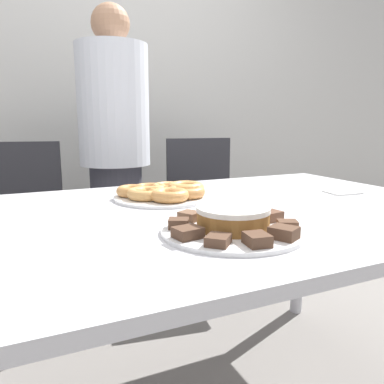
{
  "coord_description": "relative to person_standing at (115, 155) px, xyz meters",
  "views": [
    {
      "loc": [
        -0.47,
        -0.97,
        0.98
      ],
      "look_at": [
        -0.03,
        -0.01,
        0.78
      ],
      "focal_mm": 35.0,
      "sensor_mm": 36.0,
      "label": 1
    }
  ],
  "objects": [
    {
      "name": "donut_7",
      "position": [
        -0.04,
        -0.7,
        -0.06
      ],
      "size": [
        0.12,
        0.12,
        0.03
      ],
      "color": "#C68447",
      "rests_on": "plate_donuts"
    },
    {
      "name": "lamington_8",
      "position": [
        0.1,
        -1.27,
        -0.07
      ],
      "size": [
        0.06,
        0.05,
        0.02
      ],
      "rotation": [
        0.0,
        0.0,
        5.82
      ],
      "color": "#513828",
      "rests_on": "plate_cake"
    },
    {
      "name": "office_chair_right",
      "position": [
        0.51,
        -0.04,
        -0.39
      ],
      "size": [
        0.5,
        0.5,
        0.88
      ],
      "rotation": [
        0.0,
        0.0,
        -0.16
      ],
      "color": "black",
      "rests_on": "ground_plane"
    },
    {
      "name": "frosted_cake",
      "position": [
        -0.01,
        -1.21,
        -0.05
      ],
      "size": [
        0.17,
        0.17,
        0.05
      ],
      "color": "#9E662D",
      "rests_on": "plate_cake"
    },
    {
      "name": "donut_4",
      "position": [
        0.04,
        -0.82,
        -0.06
      ],
      "size": [
        0.13,
        0.13,
        0.04
      ],
      "color": "#C68447",
      "rests_on": "plate_donuts"
    },
    {
      "name": "office_chair_left",
      "position": [
        -0.49,
        -0.04,
        -0.39
      ],
      "size": [
        0.52,
        0.52,
        0.88
      ],
      "rotation": [
        0.0,
        0.0,
        -0.2
      ],
      "color": "black",
      "rests_on": "ground_plane"
    },
    {
      "name": "donut_3",
      "position": [
        -0.03,
        -0.85,
        -0.06
      ],
      "size": [
        0.13,
        0.13,
        0.04
      ],
      "color": "#D18E4C",
      "rests_on": "plate_donuts"
    },
    {
      "name": "donut_5",
      "position": [
        0.07,
        -0.76,
        -0.06
      ],
      "size": [
        0.13,
        0.13,
        0.04
      ],
      "color": "tan",
      "rests_on": "plate_donuts"
    },
    {
      "name": "lamington_9",
      "position": [
        0.12,
        -1.19,
        -0.07
      ],
      "size": [
        0.06,
        0.05,
        0.02
      ],
      "rotation": [
        0.0,
        0.0,
        6.45
      ],
      "color": "brown",
      "rests_on": "plate_cake"
    },
    {
      "name": "donut_0",
      "position": [
        -0.02,
        -0.77,
        -0.06
      ],
      "size": [
        0.11,
        0.11,
        0.03
      ],
      "color": "#D18E4C",
      "rests_on": "plate_donuts"
    },
    {
      "name": "napkin",
      "position": [
        0.62,
        -0.95,
        -0.09
      ],
      "size": [
        0.12,
        0.1,
        0.01
      ],
      "color": "white",
      "rests_on": "table"
    },
    {
      "name": "plate_donuts",
      "position": [
        -0.02,
        -0.77,
        -0.08
      ],
      "size": [
        0.34,
        0.34,
        0.01
      ],
      "color": "white",
      "rests_on": "table"
    },
    {
      "name": "lamington_7",
      "position": [
        0.05,
        -1.33,
        -0.07
      ],
      "size": [
        0.07,
        0.07,
        0.03
      ],
      "rotation": [
        0.0,
        0.0,
        5.2
      ],
      "color": "#513828",
      "rests_on": "plate_cake"
    },
    {
      "name": "lamington_2",
      "position": [
        -0.07,
        -1.1,
        -0.07
      ],
      "size": [
        0.06,
        0.07,
        0.02
      ],
      "rotation": [
        0.0,
        0.0,
        2.05
      ],
      "color": "brown",
      "rests_on": "plate_cake"
    },
    {
      "name": "plate_cake",
      "position": [
        -0.01,
        -1.21,
        -0.08
      ],
      "size": [
        0.34,
        0.34,
        0.01
      ],
      "color": "white",
      "rests_on": "table"
    },
    {
      "name": "donut_1",
      "position": [
        -0.12,
        -0.73,
        -0.06
      ],
      "size": [
        0.11,
        0.11,
        0.03
      ],
      "color": "#D18E4C",
      "rests_on": "plate_donuts"
    },
    {
      "name": "lamington_3",
      "position": [
        -0.12,
        -1.16,
        -0.07
      ],
      "size": [
        0.06,
        0.06,
        0.02
      ],
      "rotation": [
        0.0,
        0.0,
        2.68
      ],
      "color": "#513828",
      "rests_on": "plate_cake"
    },
    {
      "name": "lamington_5",
      "position": [
        -0.1,
        -1.31,
        -0.07
      ],
      "size": [
        0.07,
        0.07,
        0.02
      ],
      "rotation": [
        0.0,
        0.0,
        3.94
      ],
      "color": "#513828",
      "rests_on": "plate_cake"
    },
    {
      "name": "lamington_4",
      "position": [
        -0.14,
        -1.24,
        -0.07
      ],
      "size": [
        0.07,
        0.06,
        0.02
      ],
      "rotation": [
        0.0,
        0.0,
        3.31
      ],
      "color": "#513828",
      "rests_on": "plate_cake"
    },
    {
      "name": "donut_6",
      "position": [
        0.03,
        -0.7,
        -0.06
      ],
      "size": [
        0.12,
        0.12,
        0.03
      ],
      "color": "#E5AD66",
      "rests_on": "plate_donuts"
    },
    {
      "name": "donut_2",
      "position": [
        -0.09,
        -0.79,
        -0.06
      ],
      "size": [
        0.13,
        0.13,
        0.03
      ],
      "color": "tan",
      "rests_on": "plate_donuts"
    },
    {
      "name": "lamington_6",
      "position": [
        -0.03,
        -1.34,
        -0.07
      ],
      "size": [
        0.05,
        0.06,
        0.02
      ],
      "rotation": [
        0.0,
        0.0,
        4.57
      ],
      "color": "#513828",
      "rests_on": "plate_cake"
    },
    {
      "name": "lamington_1",
      "position": [
        0.01,
        -1.09,
        -0.07
      ],
      "size": [
        0.05,
        0.06,
        0.02
      ],
      "rotation": [
        0.0,
        0.0,
        1.43
      ],
      "color": "brown",
      "rests_on": "plate_cake"
    },
    {
      "name": "table",
      "position": [
        0.01,
        -0.98,
        -0.16
      ],
      "size": [
        1.7,
        1.04,
        0.72
      ],
      "color": "silver",
      "rests_on": "ground_plane"
    },
    {
      "name": "person_standing",
      "position": [
        0.0,
        0.0,
        0.0
      ],
      "size": [
        0.36,
        0.36,
        1.55
      ],
      "color": "#383842",
      "rests_on": "ground_plane"
    },
    {
      "name": "wall_back",
      "position": [
        0.01,
        0.64,
        0.49
      ],
      "size": [
        8.0,
        0.05,
        2.6
      ],
      "color": "silver",
      "rests_on": "ground_plane"
    },
    {
      "name": "lamington_0",
      "position": [
        0.08,
        -1.12,
        -0.07
      ],
      "size": [
        0.07,
        0.07,
        0.02
      ],
      "rotation": [
        0.0,
        0.0,
        0.8
      ],
      "color": "brown",
      "rests_on": "plate_cake"
    }
  ]
}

